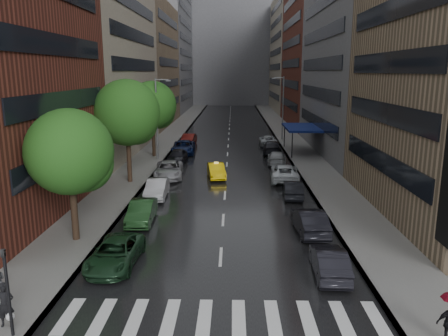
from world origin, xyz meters
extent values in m
plane|color=gray|center=(0.00, 0.00, 0.00)|extent=(220.00, 220.00, 0.00)
cube|color=black|center=(0.00, 50.00, 0.01)|extent=(14.00, 140.00, 0.01)
cube|color=gray|center=(-9.00, 50.00, 0.07)|extent=(4.00, 140.00, 0.15)
cube|color=gray|center=(9.00, 50.00, 0.07)|extent=(4.00, 140.00, 0.15)
cube|color=silver|center=(-6.10, -2.00, 0.01)|extent=(0.55, 2.80, 0.01)
cube|color=silver|center=(-4.70, -2.00, 0.01)|extent=(0.55, 2.80, 0.01)
cube|color=silver|center=(-3.30, -2.00, 0.01)|extent=(0.55, 2.80, 0.01)
cube|color=silver|center=(-1.90, -2.00, 0.01)|extent=(0.55, 2.80, 0.01)
cube|color=silver|center=(-0.50, -2.00, 0.01)|extent=(0.55, 2.80, 0.01)
cube|color=silver|center=(0.90, -2.00, 0.01)|extent=(0.55, 2.80, 0.01)
cube|color=silver|center=(2.30, -2.00, 0.01)|extent=(0.55, 2.80, 0.01)
cube|color=silver|center=(3.70, -2.00, 0.01)|extent=(0.55, 2.80, 0.01)
cube|color=silver|center=(5.10, -2.00, 0.01)|extent=(0.55, 2.80, 0.01)
cube|color=silver|center=(6.50, -2.00, 0.01)|extent=(0.55, 2.80, 0.01)
cube|color=gray|center=(-15.00, 36.00, 17.00)|extent=(8.00, 28.00, 34.00)
cube|color=#937A5B|center=(-15.00, 64.00, 11.00)|extent=(8.00, 28.00, 22.00)
cube|color=slate|center=(-15.00, 94.00, 19.00)|extent=(8.00, 32.00, 38.00)
cube|color=slate|center=(15.00, 36.00, 12.00)|extent=(8.00, 28.00, 24.00)
cube|color=maroon|center=(15.00, 64.00, 18.00)|extent=(8.00, 28.00, 36.00)
cube|color=gray|center=(15.00, 94.00, 14.00)|extent=(8.00, 32.00, 28.00)
cube|color=slate|center=(0.00, 118.00, 16.00)|extent=(40.00, 14.00, 32.00)
cylinder|color=#382619|center=(-8.60, 6.03, 2.16)|extent=(0.40, 0.40, 4.31)
sphere|color=#1E5116|center=(-8.60, 6.03, 5.39)|extent=(4.93, 4.93, 4.93)
cylinder|color=#382619|center=(-8.60, 19.82, 2.53)|extent=(0.40, 0.40, 5.06)
sphere|color=#1E5116|center=(-8.60, 19.82, 6.32)|extent=(5.78, 5.78, 5.78)
cylinder|color=#382619|center=(-8.60, 32.06, 2.42)|extent=(0.40, 0.40, 4.84)
sphere|color=#1E5116|center=(-8.60, 32.06, 6.05)|extent=(5.53, 5.53, 5.53)
imported|color=yellow|center=(-0.92, 21.99, 0.69)|extent=(2.06, 4.34, 1.37)
imported|color=#18361F|center=(-5.40, 2.81, 0.68)|extent=(2.41, 4.94, 1.35)
imported|color=#1B3B1C|center=(-5.40, 9.46, 0.73)|extent=(1.69, 4.48, 1.46)
imported|color=#A5A7AB|center=(-5.40, 15.31, 0.73)|extent=(1.67, 4.49, 1.47)
imported|color=gray|center=(-5.40, 21.93, 0.77)|extent=(2.99, 5.71, 1.53)
imported|color=black|center=(-5.40, 28.36, 0.79)|extent=(2.06, 4.74, 1.59)
imported|color=#0E1941|center=(-5.40, 34.21, 0.80)|extent=(2.87, 5.87, 1.61)
imported|color=#5A1512|center=(-5.40, 40.70, 0.76)|extent=(1.96, 4.71, 1.52)
imported|color=black|center=(5.40, 1.95, 0.71)|extent=(1.69, 4.36, 1.41)
imported|color=black|center=(5.40, 7.69, 0.77)|extent=(1.88, 4.77, 1.54)
imported|color=black|center=(5.40, 15.50, 0.68)|extent=(1.66, 4.19, 1.36)
imported|color=silver|center=(5.40, 21.04, 0.75)|extent=(2.93, 5.61, 1.51)
imported|color=#989CA0|center=(5.40, 28.38, 0.69)|extent=(2.40, 4.95, 1.39)
imported|color=black|center=(5.40, 34.43, 0.79)|extent=(2.59, 5.59, 1.58)
imported|color=silver|center=(5.40, 40.40, 0.70)|extent=(2.34, 5.05, 1.40)
imported|color=black|center=(-8.12, -2.97, 1.04)|extent=(0.73, 0.56, 1.79)
sphere|color=white|center=(-7.92, -3.07, 0.60)|extent=(0.32, 0.32, 0.32)
cylinder|color=black|center=(-7.60, -3.58, 1.75)|extent=(0.12, 0.12, 3.20)
imported|color=black|center=(-7.60, -3.58, 3.15)|extent=(0.18, 0.15, 0.90)
cylinder|color=gray|center=(-7.80, 30.00, 4.65)|extent=(0.18, 0.18, 9.00)
cube|color=gray|center=(-6.40, 30.00, 8.85)|extent=(0.50, 0.22, 0.16)
cylinder|color=gray|center=(7.80, 45.00, 4.65)|extent=(0.18, 0.18, 9.00)
cube|color=gray|center=(6.40, 45.00, 8.85)|extent=(0.50, 0.22, 0.16)
cube|color=navy|center=(9.00, 35.00, 3.15)|extent=(4.00, 8.00, 0.25)
cylinder|color=black|center=(7.40, 31.20, 1.65)|extent=(0.12, 0.12, 3.00)
cylinder|color=black|center=(7.40, 38.80, 1.65)|extent=(0.12, 0.12, 3.00)
camera|label=1|loc=(0.63, -18.05, 9.83)|focal=35.00mm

